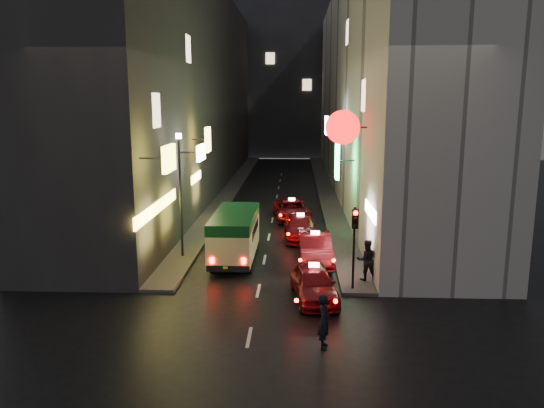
# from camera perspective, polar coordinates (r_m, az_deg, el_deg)

# --- Properties ---
(ground) EXTENTS (120.00, 120.00, 0.00)m
(ground) POSITION_cam_1_polar(r_m,az_deg,el_deg) (15.20, -3.88, -20.55)
(ground) COLOR black
(ground) RESTS_ON ground
(building_left) EXTENTS (7.40, 52.22, 18.00)m
(building_left) POSITION_cam_1_polar(r_m,az_deg,el_deg) (47.81, -9.16, 12.21)
(building_left) COLOR #363331
(building_left) RESTS_ON ground
(building_right) EXTENTS (8.01, 52.00, 18.00)m
(building_right) POSITION_cam_1_polar(r_m,az_deg,el_deg) (47.30, 10.65, 12.18)
(building_right) COLOR beige
(building_right) RESTS_ON ground
(building_far) EXTENTS (30.00, 10.00, 22.00)m
(building_far) POSITION_cam_1_polar(r_m,az_deg,el_deg) (78.92, 1.48, 13.31)
(building_far) COLOR #37383D
(building_far) RESTS_ON ground
(sidewalk_left) EXTENTS (1.50, 52.00, 0.15)m
(sidewalk_left) POSITION_cam_1_polar(r_m,az_deg,el_deg) (47.86, -4.43, 1.59)
(sidewalk_left) COLOR #4B4846
(sidewalk_left) RESTS_ON ground
(sidewalk_right) EXTENTS (1.50, 52.00, 0.15)m
(sidewalk_right) POSITION_cam_1_polar(r_m,az_deg,el_deg) (47.59, 5.79, 1.51)
(sidewalk_right) COLOR #4B4846
(sidewalk_right) RESTS_ON ground
(minibus) EXTENTS (2.06, 5.77, 2.48)m
(minibus) POSITION_cam_1_polar(r_m,az_deg,el_deg) (26.56, -4.02, -2.87)
(minibus) COLOR #DBC988
(minibus) RESTS_ON ground
(taxi_near) EXTENTS (2.74, 5.26, 1.77)m
(taxi_near) POSITION_cam_1_polar(r_m,az_deg,el_deg) (21.73, 4.53, -8.20)
(taxi_near) COLOR maroon
(taxi_near) RESTS_ON ground
(taxi_second) EXTENTS (2.38, 5.42, 1.87)m
(taxi_second) POSITION_cam_1_polar(r_m,az_deg,el_deg) (26.43, 4.65, -4.55)
(taxi_second) COLOR maroon
(taxi_second) RESTS_ON ground
(taxi_third) EXTENTS (2.21, 4.94, 1.72)m
(taxi_third) POSITION_cam_1_polar(r_m,az_deg,el_deg) (31.08, 3.09, -2.29)
(taxi_third) COLOR maroon
(taxi_third) RESTS_ON ground
(taxi_far) EXTENTS (2.66, 5.15, 1.74)m
(taxi_far) POSITION_cam_1_polar(r_m,az_deg,el_deg) (35.76, 2.13, -0.49)
(taxi_far) COLOR maroon
(taxi_far) RESTS_ON ground
(pedestrian_crossing) EXTENTS (0.49, 0.71, 2.07)m
(pedestrian_crossing) POSITION_cam_1_polar(r_m,az_deg,el_deg) (17.65, 5.65, -12.10)
(pedestrian_crossing) COLOR black
(pedestrian_crossing) RESTS_ON ground
(pedestrian_sidewalk) EXTENTS (0.82, 0.56, 2.07)m
(pedestrian_sidewalk) POSITION_cam_1_polar(r_m,az_deg,el_deg) (23.76, 10.14, -5.67)
(pedestrian_sidewalk) COLOR black
(pedestrian_sidewalk) RESTS_ON sidewalk_right
(traffic_light) EXTENTS (0.26, 0.43, 3.50)m
(traffic_light) POSITION_cam_1_polar(r_m,az_deg,el_deg) (22.10, 8.89, -2.86)
(traffic_light) COLOR black
(traffic_light) RESTS_ON sidewalk_right
(lamp_post) EXTENTS (0.28, 0.28, 6.22)m
(lamp_post) POSITION_cam_1_polar(r_m,az_deg,el_deg) (26.82, -9.84, 1.83)
(lamp_post) COLOR black
(lamp_post) RESTS_ON sidewalk_left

